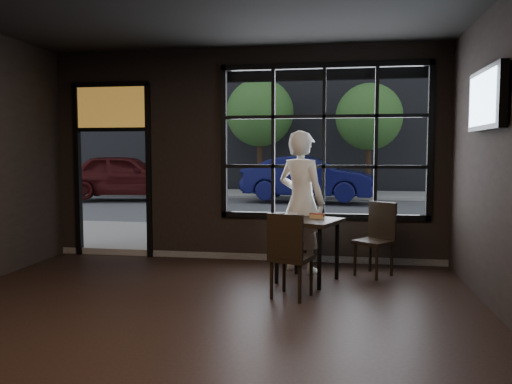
% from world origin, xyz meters
% --- Properties ---
extents(floor, '(6.00, 7.00, 0.02)m').
position_xyz_m(floor, '(0.00, 0.00, -0.01)').
color(floor, black).
rests_on(floor, ground).
extents(window_frame, '(3.06, 0.12, 2.28)m').
position_xyz_m(window_frame, '(1.20, 3.50, 1.80)').
color(window_frame, black).
rests_on(window_frame, ground).
extents(stained_transom, '(1.20, 0.06, 0.70)m').
position_xyz_m(stained_transom, '(-2.10, 3.50, 2.35)').
color(stained_transom, orange).
rests_on(stained_transom, ground).
extents(street_asphalt, '(60.00, 41.00, 0.04)m').
position_xyz_m(street_asphalt, '(0.00, 24.00, -0.02)').
color(street_asphalt, '#545456').
rests_on(street_asphalt, ground).
extents(building_across, '(28.00, 12.00, 15.00)m').
position_xyz_m(building_across, '(0.00, 23.00, 7.50)').
color(building_across, '#5B5956').
rests_on(building_across, ground).
extents(cafe_table, '(0.96, 0.96, 0.80)m').
position_xyz_m(cafe_table, '(1.03, 2.37, 0.40)').
color(cafe_table, black).
rests_on(cafe_table, floor).
extents(chair_near, '(0.53, 0.53, 0.97)m').
position_xyz_m(chair_near, '(0.90, 1.63, 0.49)').
color(chair_near, black).
rests_on(chair_near, floor).
extents(chair_window, '(0.60, 0.60, 0.98)m').
position_xyz_m(chair_window, '(1.89, 2.79, 0.49)').
color(chair_window, black).
rests_on(chair_window, floor).
extents(man, '(0.84, 0.75, 1.94)m').
position_xyz_m(man, '(0.92, 2.91, 0.97)').
color(man, white).
rests_on(man, floor).
extents(hotdog, '(0.22, 0.14, 0.06)m').
position_xyz_m(hotdog, '(1.15, 2.45, 0.83)').
color(hotdog, tan).
rests_on(hotdog, cafe_table).
extents(cup, '(0.15, 0.15, 0.10)m').
position_xyz_m(cup, '(0.86, 2.26, 0.85)').
color(cup, silver).
rests_on(cup, cafe_table).
extents(tv, '(0.12, 1.10, 0.64)m').
position_xyz_m(tv, '(2.93, 1.66, 2.20)').
color(tv, black).
rests_on(tv, wall_right).
extents(navy_car, '(4.43, 1.99, 1.41)m').
position_xyz_m(navy_car, '(0.51, 12.31, 0.81)').
color(navy_car, '#0C0F41').
rests_on(navy_car, street_asphalt).
extents(maroon_car, '(4.61, 2.50, 1.49)m').
position_xyz_m(maroon_car, '(-5.67, 12.09, 0.84)').
color(maroon_car, '#3A0B0C').
rests_on(maroon_car, street_asphalt).
extents(tree_left, '(2.63, 2.63, 4.48)m').
position_xyz_m(tree_left, '(-1.57, 15.40, 3.16)').
color(tree_left, '#332114').
rests_on(tree_left, street_asphalt).
extents(tree_right, '(2.43, 2.43, 4.15)m').
position_xyz_m(tree_right, '(2.55, 14.85, 2.92)').
color(tree_right, '#332114').
rests_on(tree_right, street_asphalt).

